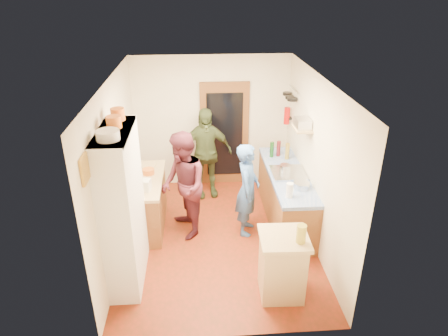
{
  "coord_description": "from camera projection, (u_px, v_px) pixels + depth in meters",
  "views": [
    {
      "loc": [
        -0.29,
        -5.4,
        3.87
      ],
      "look_at": [
        0.11,
        0.15,
        1.19
      ],
      "focal_mm": 32.0,
      "sensor_mm": 36.0,
      "label": 1
    }
  ],
  "objects": [
    {
      "name": "mixing_bowl",
      "position": [
        301.0,
        185.0,
        6.19
      ],
      "size": [
        0.29,
        0.29,
        0.1
      ],
      "primitive_type": "cylinder",
      "rotation": [
        0.0,
        0.0,
        0.16
      ],
      "color": "silver",
      "rests_on": "right_counter_top"
    },
    {
      "name": "kettle",
      "position": [
        138.0,
        178.0,
        6.32
      ],
      "size": [
        0.18,
        0.18,
        0.17
      ],
      "primitive_type": "cylinder",
      "rotation": [
        0.0,
        0.0,
        0.14
      ],
      "color": "white",
      "rests_on": "left_counter_top"
    },
    {
      "name": "pan_hang_b",
      "position": [
        290.0,
        97.0,
        7.21
      ],
      "size": [
        0.16,
        0.16,
        0.05
      ],
      "primitive_type": "cylinder",
      "color": "black",
      "rests_on": "pan_rail"
    },
    {
      "name": "person_back",
      "position": [
        206.0,
        153.0,
        7.48
      ],
      "size": [
        1.08,
        0.59,
        1.76
      ],
      "primitive_type": "imported",
      "rotation": [
        0.0,
        0.0,
        0.16
      ],
      "color": "#343F22",
      "rests_on": "ground"
    },
    {
      "name": "door_frame",
      "position": [
        225.0,
        135.0,
        7.89
      ],
      "size": [
        0.95,
        0.06,
        2.1
      ],
      "primitive_type": "cube",
      "color": "brown",
      "rests_on": "ground"
    },
    {
      "name": "ext_bracket",
      "position": [
        290.0,
        118.0,
        7.55
      ],
      "size": [
        0.06,
        0.1,
        0.04
      ],
      "primitive_type": "cube",
      "color": "black",
      "rests_on": "wall_right"
    },
    {
      "name": "orange_bowl",
      "position": [
        148.0,
        171.0,
        6.64
      ],
      "size": [
        0.24,
        0.24,
        0.09
      ],
      "primitive_type": "cylinder",
      "rotation": [
        0.0,
        0.0,
        -0.23
      ],
      "color": "orange",
      "rests_on": "left_counter_top"
    },
    {
      "name": "right_counter_top",
      "position": [
        287.0,
        174.0,
        6.7
      ],
      "size": [
        0.62,
        2.22,
        0.06
      ],
      "primitive_type": "cube",
      "color": "#0A36A1",
      "rests_on": "right_counter_base"
    },
    {
      "name": "radio",
      "position": [
        303.0,
        123.0,
        6.27
      ],
      "size": [
        0.23,
        0.3,
        0.15
      ],
      "primitive_type": "cube",
      "rotation": [
        0.0,
        0.0,
        0.02
      ],
      "color": "silver",
      "rests_on": "wall_shelf"
    },
    {
      "name": "hutch_top_shelf",
      "position": [
        113.0,
        132.0,
        4.81
      ],
      "size": [
        0.4,
        1.14,
        0.04
      ],
      "primitive_type": "cube",
      "color": "silver",
      "rests_on": "hutch_body"
    },
    {
      "name": "island_base",
      "position": [
        282.0,
        267.0,
        5.24
      ],
      "size": [
        0.57,
        0.57,
        0.86
      ],
      "primitive_type": "cube",
      "rotation": [
        0.0,
        0.0,
        -0.03
      ],
      "color": "tan",
      "rests_on": "ground"
    },
    {
      "name": "paper_towel",
      "position": [
        290.0,
        190.0,
        5.91
      ],
      "size": [
        0.12,
        0.12,
        0.23
      ],
      "primitive_type": "cylinder",
      "rotation": [
        0.0,
        0.0,
        -0.23
      ],
      "color": "white",
      "rests_on": "right_counter_top"
    },
    {
      "name": "fire_extinguisher",
      "position": [
        287.0,
        116.0,
        7.52
      ],
      "size": [
        0.11,
        0.11,
        0.32
      ],
      "primitive_type": "cylinder",
      "color": "red",
      "rests_on": "wall_right"
    },
    {
      "name": "person_hob",
      "position": [
        249.0,
        191.0,
        6.37
      ],
      "size": [
        0.5,
        0.64,
        1.57
      ],
      "primitive_type": "imported",
      "rotation": [
        0.0,
        0.0,
        1.33
      ],
      "color": "#365CA0",
      "rests_on": "ground"
    },
    {
      "name": "toaster",
      "position": [
        143.0,
        185.0,
        6.11
      ],
      "size": [
        0.27,
        0.21,
        0.18
      ],
      "primitive_type": "cube",
      "rotation": [
        0.0,
        0.0,
        -0.21
      ],
      "color": "white",
      "rests_on": "left_counter_top"
    },
    {
      "name": "pan_rail",
      "position": [
        294.0,
        89.0,
        7.13
      ],
      "size": [
        0.02,
        0.65,
        0.02
      ],
      "primitive_type": "cylinder",
      "rotation": [
        1.57,
        0.0,
        0.0
      ],
      "color": "silver",
      "rests_on": "wall_right"
    },
    {
      "name": "oil_jar",
      "position": [
        301.0,
        234.0,
        4.88
      ],
      "size": [
        0.13,
        0.13,
        0.24
      ],
      "primitive_type": "cylinder",
      "rotation": [
        0.0,
        0.0,
        -0.03
      ],
      "color": "#AD9E2D",
      "rests_on": "island_top"
    },
    {
      "name": "orange_pot_a",
      "position": [
        114.0,
        122.0,
        4.86
      ],
      "size": [
        0.18,
        0.18,
        0.15
      ],
      "primitive_type": "cylinder",
      "color": "orange",
      "rests_on": "hutch_top_shelf"
    },
    {
      "name": "person_left",
      "position": [
        184.0,
        184.0,
        6.35
      ],
      "size": [
        0.88,
        1.01,
        1.77
      ],
      "primitive_type": "imported",
      "rotation": [
        0.0,
        0.0,
        -1.3
      ],
      "color": "#491B26",
      "rests_on": "ground"
    },
    {
      "name": "floor",
      "position": [
        218.0,
        238.0,
        6.56
      ],
      "size": [
        3.0,
        4.0,
        0.02
      ],
      "primitive_type": "cube",
      "color": "maroon",
      "rests_on": "ground"
    },
    {
      "name": "pan_hang_a",
      "position": [
        292.0,
        99.0,
        7.03
      ],
      "size": [
        0.18,
        0.18,
        0.05
      ],
      "primitive_type": "cylinder",
      "color": "black",
      "rests_on": "pan_rail"
    },
    {
      "name": "wall_front",
      "position": [
        229.0,
        248.0,
        4.18
      ],
      "size": [
        3.0,
        0.02,
        2.6
      ],
      "primitive_type": "cube",
      "color": "beige",
      "rests_on": "ground"
    },
    {
      "name": "hob",
      "position": [
        288.0,
        173.0,
        6.64
      ],
      "size": [
        0.55,
        0.58,
        0.04
      ],
      "primitive_type": "cube",
      "color": "silver",
      "rests_on": "right_counter_top"
    },
    {
      "name": "chopping_board",
      "position": [
        147.0,
        166.0,
        6.91
      ],
      "size": [
        0.33,
        0.26,
        0.02
      ],
      "primitive_type": "cube",
      "rotation": [
        0.0,
        0.0,
        -0.14
      ],
      "color": "tan",
      "rests_on": "left_counter_top"
    },
    {
      "name": "hutch_body",
      "position": [
        123.0,
        209.0,
        5.27
      ],
      "size": [
        0.4,
        1.2,
        2.2
      ],
      "primitive_type": "cube",
      "color": "silver",
      "rests_on": "ground"
    },
    {
      "name": "bottle_b",
      "position": [
        279.0,
        149.0,
        7.26
      ],
      "size": [
        0.08,
        0.08,
        0.29
      ],
      "primitive_type": "cylinder",
      "rotation": [
        0.0,
        0.0,
        -0.17
      ],
      "color": "#591419",
      "rests_on": "right_counter_top"
    },
    {
      "name": "door_glass",
      "position": [
        225.0,
        135.0,
        7.85
      ],
      "size": [
        0.7,
        0.02,
        1.7
      ],
      "primitive_type": "cube",
      "color": "black",
      "rests_on": "door_frame"
    },
    {
      "name": "left_counter_base",
      "position": [
        145.0,
        204.0,
        6.7
      ],
      "size": [
        0.6,
        1.4,
        0.85
      ],
      "primitive_type": "cube",
      "color": "brown",
      "rests_on": "ground"
    },
    {
      "name": "wall_right",
      "position": [
        316.0,
        163.0,
        6.09
      ],
      "size": [
        0.02,
        4.0,
        2.6
      ],
      "primitive_type": "cube",
      "color": "beige",
      "rests_on": "ground"
    },
    {
      "name": "wall_shelf",
      "position": [
        302.0,
        129.0,
        6.31
      ],
      "size": [
        0.26,
        0.42,
        0.03
      ],
      "primitive_type": "cube",
      "color": "tan",
      "rests_on": "wall_right"
    },
    {
      "name": "pan_hang_c",
      "position": [
        287.0,
        94.0,
        7.39
      ],
      "size": [
        0.17,
        0.17,
        0.05
      ],
      "primitive_type": "cylinder",
      "color": "black",
      "rests_on": "pan_rail"
    },
    {
      "name": "pot_on_hob",
      "position": [
        285.0,
        168.0,
        6.63
      ],
      "size": [
        0.18,
        0.18,
        0.12
      ],
      "primitive_type": "cylinder",
      "color": "silver",
      "rests_on": "hob"
    },
    {
      "name": "orange_pot_b",
      "position": [
        118.0,
        114.0,
        5.11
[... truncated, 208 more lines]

